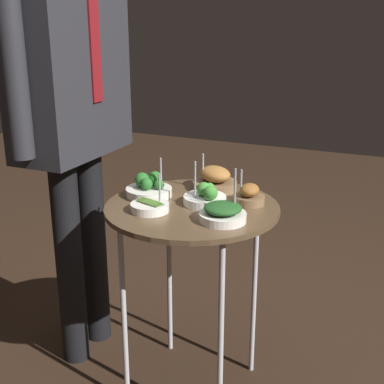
% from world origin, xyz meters
% --- Properties ---
extents(ground_plane, '(8.00, 8.00, 0.00)m').
position_xyz_m(ground_plane, '(0.00, 0.00, 0.00)').
color(ground_plane, black).
extents(serving_cart, '(0.62, 0.62, 0.76)m').
position_xyz_m(serving_cart, '(0.00, 0.00, 0.70)').
color(serving_cart, brown).
rests_on(serving_cart, ground_plane).
extents(bowl_asparagus_back_right, '(0.13, 0.13, 0.13)m').
position_xyz_m(bowl_asparagus_back_right, '(-0.11, 0.11, 0.78)').
color(bowl_asparagus_back_right, silver).
rests_on(bowl_asparagus_back_right, serving_cart).
extents(bowl_broccoli_mid_right, '(0.17, 0.17, 0.15)m').
position_xyz_m(bowl_broccoli_mid_right, '(0.03, 0.19, 0.79)').
color(bowl_broccoli_mid_right, silver).
rests_on(bowl_broccoli_mid_right, serving_cart).
extents(bowl_broccoli_far_rim, '(0.15, 0.15, 0.16)m').
position_xyz_m(bowl_broccoli_far_rim, '(0.03, -0.04, 0.79)').
color(bowl_broccoli_far_rim, white).
rests_on(bowl_broccoli_far_rim, serving_cart).
extents(bowl_roast_front_left, '(0.11, 0.11, 0.13)m').
position_xyz_m(bowl_roast_front_left, '(0.10, -0.18, 0.79)').
color(bowl_roast_front_left, brown).
rests_on(bowl_roast_front_left, serving_cart).
extents(bowl_roast_back_left, '(0.17, 0.17, 0.14)m').
position_xyz_m(bowl_roast_back_left, '(0.20, -0.01, 0.80)').
color(bowl_roast_back_left, brown).
rests_on(bowl_roast_back_left, serving_cart).
extents(bowl_spinach_front_right, '(0.16, 0.16, 0.17)m').
position_xyz_m(bowl_spinach_front_right, '(-0.10, -0.15, 0.79)').
color(bowl_spinach_front_right, silver).
rests_on(bowl_spinach_front_right, serving_cart).
extents(waiter_figure, '(0.66, 0.25, 1.78)m').
position_xyz_m(waiter_figure, '(0.06, 0.53, 1.13)').
color(waiter_figure, black).
rests_on(waiter_figure, ground_plane).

